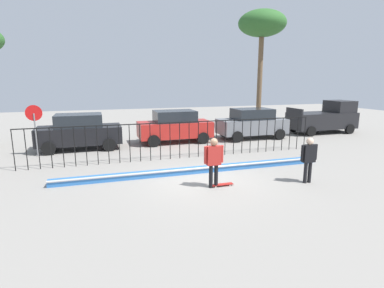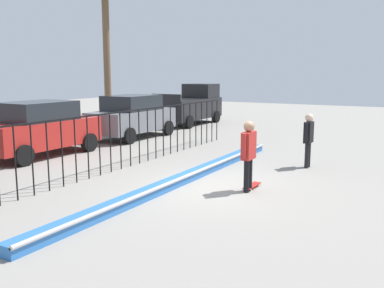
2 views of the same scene
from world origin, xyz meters
name	(u,v)px [view 2 (image 2 of 2)]	position (x,y,z in m)	size (l,w,h in m)	color
ground_plane	(217,187)	(0.00, 0.00, 0.00)	(60.00, 60.00, 0.00)	gray
bowl_coping_ledge	(184,178)	(0.00, 1.00, 0.12)	(11.00, 0.40, 0.27)	#2D6BB7
perimeter_fence	(110,136)	(0.00, 3.47, 1.08)	(14.04, 0.04, 1.75)	black
skateboarder	(249,150)	(0.03, -0.82, 1.04)	(0.70, 0.26, 1.74)	black
skateboard	(252,186)	(0.37, -0.79, 0.06)	(0.80, 0.20, 0.07)	#A51E19
camera_operator	(309,135)	(3.47, -1.38, 1.00)	(0.67, 0.25, 1.66)	black
parked_car_red	(39,128)	(0.75, 7.31, 0.97)	(4.30, 2.12, 1.90)	#B2231E
parked_car_gray	(132,116)	(5.74, 7.06, 0.97)	(4.30, 2.12, 1.90)	slate
pickup_truck	(191,106)	(11.65, 7.43, 1.04)	(4.70, 2.12, 2.24)	black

